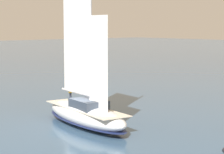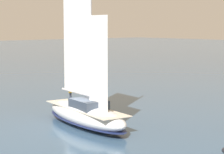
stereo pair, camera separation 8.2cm
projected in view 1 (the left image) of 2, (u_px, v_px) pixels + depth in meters
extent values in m
plane|color=#385675|center=(86.00, 126.00, 37.45)|extent=(400.00, 400.00, 0.00)
ellipsoid|color=silver|center=(85.00, 115.00, 37.34)|extent=(11.67, 4.56, 1.93)
ellipsoid|color=#19234C|center=(86.00, 121.00, 37.40)|extent=(11.79, 4.61, 0.23)
cube|color=beige|center=(85.00, 108.00, 37.27)|extent=(10.25, 3.89, 0.06)
cube|color=#333D4C|center=(89.00, 104.00, 36.75)|extent=(3.43, 2.60, 0.80)
cylinder|color=silver|center=(90.00, 24.00, 35.68)|extent=(0.23, 0.23, 14.21)
cylinder|color=silver|center=(76.00, 92.00, 38.50)|extent=(5.10, 0.82, 0.19)
cube|color=white|center=(76.00, 26.00, 37.65)|extent=(4.67, 0.61, 11.65)
cube|color=white|center=(99.00, 64.00, 34.94)|extent=(2.48, 0.33, 7.81)
cylinder|color=#232838|center=(70.00, 97.00, 40.25)|extent=(0.22, 0.22, 0.85)
cylinder|color=gold|center=(70.00, 89.00, 40.16)|extent=(0.38, 0.38, 0.65)
sphere|color=tan|center=(70.00, 84.00, 40.11)|extent=(0.24, 0.24, 0.24)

